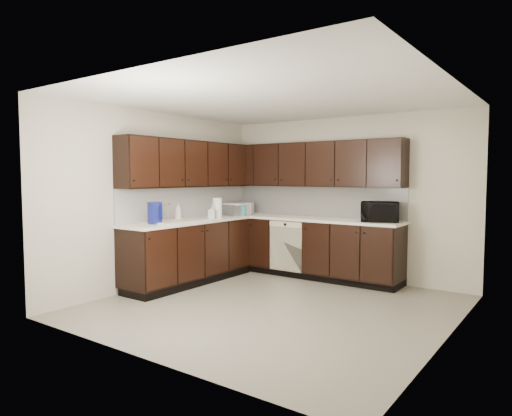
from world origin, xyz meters
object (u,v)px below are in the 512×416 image
(storage_bin, at_px, (234,209))
(blue_pitcher, at_px, (155,213))
(microwave, at_px, (380,212))
(toaster_oven, at_px, (243,208))
(sink, at_px, (174,226))

(storage_bin, xyz_separation_m, blue_pitcher, (-0.00, -1.72, 0.05))
(microwave, bearing_deg, storage_bin, 167.31)
(toaster_oven, xyz_separation_m, storage_bin, (0.06, -0.34, -0.01))
(storage_bin, distance_m, blue_pitcher, 1.72)
(blue_pitcher, bearing_deg, storage_bin, 105.51)
(sink, xyz_separation_m, toaster_oven, (-0.07, 1.70, 0.16))
(microwave, distance_m, storage_bin, 2.40)
(microwave, height_order, toaster_oven, microwave)
(microwave, bearing_deg, sink, -165.06)
(blue_pitcher, bearing_deg, toaster_oven, 107.32)
(sink, bearing_deg, blue_pitcher, -90.94)
(sink, height_order, microwave, microwave)
(storage_bin, bearing_deg, toaster_oven, 100.75)
(sink, height_order, toaster_oven, sink)
(toaster_oven, relative_size, storage_bin, 0.67)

